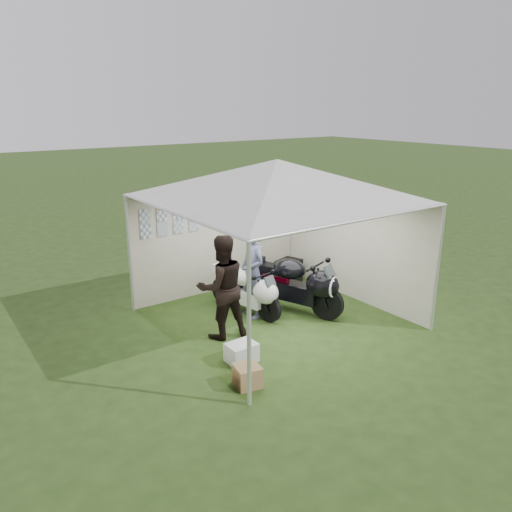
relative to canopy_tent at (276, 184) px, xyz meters
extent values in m
plane|color=#243A15|center=(0.00, -0.03, -2.58)|extent=(80.00, 80.00, 0.00)
cylinder|color=silver|center=(-2.00, -2.03, -1.43)|extent=(0.06, 0.06, 2.30)
cylinder|color=silver|center=(2.00, -2.03, -1.43)|extent=(0.06, 0.06, 2.30)
cylinder|color=silver|center=(-2.00, 1.97, -1.43)|extent=(0.06, 0.06, 2.30)
cylinder|color=silver|center=(2.00, 1.97, -1.43)|extent=(0.06, 0.06, 2.30)
cube|color=beige|center=(0.00, 1.97, -1.43)|extent=(4.00, 0.02, 2.30)
cube|color=beige|center=(-2.00, -0.03, -1.43)|extent=(0.02, 4.00, 2.30)
cube|color=beige|center=(2.00, -0.03, -1.43)|extent=(0.02, 4.00, 2.30)
pyramid|color=white|center=(0.00, -0.03, 0.07)|extent=(5.66, 5.66, 0.70)
cube|color=#99A5B7|center=(-1.65, 1.95, -0.73)|extent=(0.22, 0.02, 0.28)
cube|color=#99A5B7|center=(-1.30, 1.95, -0.73)|extent=(0.22, 0.02, 0.28)
cube|color=#99A5B7|center=(-0.95, 1.95, -0.73)|extent=(0.22, 0.01, 0.28)
cube|color=#99A5B7|center=(-0.60, 1.95, -0.73)|extent=(0.22, 0.01, 0.28)
cube|color=#99A5B7|center=(-1.65, 1.95, -1.03)|extent=(0.22, 0.02, 0.28)
cube|color=#99A5B7|center=(-1.30, 1.95, -1.03)|extent=(0.22, 0.01, 0.28)
cube|color=#99A5B7|center=(-0.95, 1.95, -1.03)|extent=(0.22, 0.02, 0.28)
cube|color=#99A5B7|center=(-0.60, 1.95, -1.03)|extent=(0.22, 0.01, 0.28)
cylinder|color=#D8590C|center=(0.20, 1.94, -0.63)|extent=(3.20, 0.02, 0.02)
cylinder|color=black|center=(-0.15, -0.03, -2.30)|extent=(0.18, 0.55, 0.55)
cylinder|color=black|center=(-0.37, 1.23, -2.30)|extent=(0.23, 0.56, 0.55)
cube|color=white|center=(-0.25, 0.55, -2.23)|extent=(0.45, 0.91, 0.27)
ellipsoid|color=white|center=(-0.17, 0.06, -2.01)|extent=(0.50, 0.61, 0.46)
ellipsoid|color=white|center=(-0.27, 0.64, -1.86)|extent=(0.49, 0.62, 0.32)
cube|color=black|center=(-0.33, 1.00, -1.92)|extent=(0.32, 0.58, 0.13)
cube|color=white|center=(-0.38, 1.30, -1.85)|extent=(0.24, 0.30, 0.16)
cube|color=black|center=(-0.31, 0.91, -2.07)|extent=(0.17, 0.51, 0.09)
cube|color=#3F474C|center=(-0.15, -0.05, -1.77)|extent=(0.24, 0.17, 0.19)
cylinder|color=black|center=(0.79, -0.59, -2.25)|extent=(0.33, 0.65, 0.66)
cylinder|color=black|center=(0.25, 0.84, -2.25)|extent=(0.38, 0.67, 0.66)
cube|color=black|center=(0.54, 0.08, -2.16)|extent=(0.71, 1.10, 0.33)
ellipsoid|color=black|center=(0.75, -0.49, -1.90)|extent=(0.69, 0.79, 0.55)
ellipsoid|color=black|center=(0.50, 0.18, -1.72)|extent=(0.69, 0.80, 0.38)
cube|color=black|center=(0.35, 0.59, -1.79)|extent=(0.50, 0.71, 0.15)
cube|color=black|center=(0.22, 0.92, -1.70)|extent=(0.34, 0.39, 0.20)
cube|color=#9B0119|center=(0.39, 0.48, -1.97)|extent=(0.31, 0.60, 0.11)
cube|color=#3F474C|center=(0.80, -0.61, -1.61)|extent=(0.30, 0.24, 0.23)
cylinder|color=white|center=(0.83, -0.71, -1.90)|extent=(0.38, 0.16, 0.39)
cube|color=#091DBC|center=(0.22, 0.95, -2.40)|extent=(0.53, 0.43, 0.35)
imported|color=black|center=(-1.18, -0.04, -1.66)|extent=(0.99, 0.83, 1.83)
imported|color=slate|center=(-0.24, 0.37, -1.69)|extent=(0.46, 0.67, 1.77)
cube|color=black|center=(1.47, 1.39, -2.30)|extent=(0.65, 0.58, 0.54)
cube|color=silver|center=(-1.42, -0.98, -2.42)|extent=(0.46, 0.36, 0.31)
cube|color=olive|center=(-1.75, -1.63, -2.42)|extent=(0.41, 0.41, 0.31)
camera|label=1|loc=(-5.36, -6.87, 1.33)|focal=35.00mm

